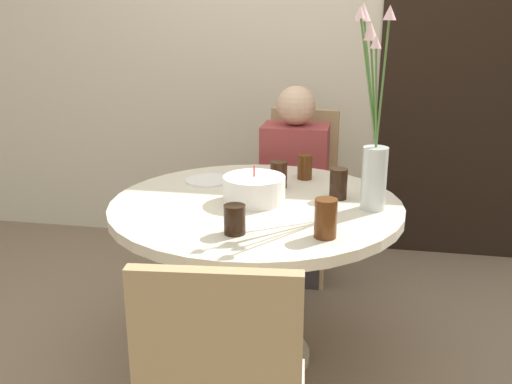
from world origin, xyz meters
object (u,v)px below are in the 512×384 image
at_px(chair_far_back, 300,183).
at_px(drink_glass_2, 279,174).
at_px(drink_glass_1, 235,219).
at_px(drink_glass_3, 326,218).
at_px(flower_vase, 373,142).
at_px(side_plate, 209,180).
at_px(person_woman, 294,193).
at_px(birthday_cake, 254,189).
at_px(drink_glass_0, 338,184).
at_px(drink_glass_4, 305,167).

relative_size(chair_far_back, drink_glass_2, 8.06).
distance_m(drink_glass_1, drink_glass_3, 0.30).
distance_m(chair_far_back, flower_vase, 1.11).
relative_size(side_plate, drink_glass_2, 1.80).
bearing_deg(side_plate, drink_glass_3, -45.47).
xyz_separation_m(drink_glass_1, person_woman, (0.07, 1.13, -0.25)).
xyz_separation_m(flower_vase, side_plate, (-0.69, 0.24, -0.25)).
bearing_deg(drink_glass_3, birthday_cake, 132.79).
bearing_deg(drink_glass_3, drink_glass_0, 87.03).
xyz_separation_m(birthday_cake, flower_vase, (0.45, -0.00, 0.21)).
height_order(drink_glass_0, person_woman, person_woman).
relative_size(side_plate, drink_glass_4, 1.84).
xyz_separation_m(drink_glass_0, drink_glass_3, (-0.02, -0.42, 0.00)).
xyz_separation_m(birthday_cake, drink_glass_3, (0.30, -0.32, 0.01)).
xyz_separation_m(side_plate, drink_glass_4, (0.41, 0.12, 0.05)).
bearing_deg(birthday_cake, drink_glass_4, 65.37).
bearing_deg(drink_glass_2, person_woman, 89.69).
distance_m(birthday_cake, side_plate, 0.35).
distance_m(side_plate, drink_glass_1, 0.63).
bearing_deg(drink_glass_1, flower_vase, 37.57).
bearing_deg(drink_glass_0, side_plate, 166.35).
height_order(side_plate, drink_glass_2, drink_glass_2).
distance_m(drink_glass_3, drink_glass_4, 0.69).
distance_m(birthday_cake, drink_glass_0, 0.34).
bearing_deg(drink_glass_4, side_plate, -163.91).
distance_m(chair_far_back, drink_glass_3, 1.31).
relative_size(flower_vase, drink_glass_4, 6.79).
height_order(drink_glass_2, person_woman, person_woman).
xyz_separation_m(drink_glass_0, person_woman, (-0.25, 0.68, -0.27)).
height_order(flower_vase, person_woman, flower_vase).
bearing_deg(side_plate, birthday_cake, -43.23).
bearing_deg(drink_glass_3, flower_vase, 65.61).
xyz_separation_m(chair_far_back, drink_glass_1, (-0.08, -1.29, 0.25)).
xyz_separation_m(drink_glass_0, drink_glass_2, (-0.26, 0.11, -0.01)).
relative_size(chair_far_back, person_woman, 0.85).
height_order(flower_vase, drink_glass_1, flower_vase).
bearing_deg(drink_glass_3, side_plate, 134.53).
distance_m(birthday_cake, person_woman, 0.82).
relative_size(chair_far_back, birthday_cake, 3.71).
bearing_deg(chair_far_back, drink_glass_4, -77.67).
bearing_deg(flower_vase, person_woman, 115.67).
bearing_deg(person_woman, drink_glass_0, -69.67).
bearing_deg(chair_far_back, drink_glass_0, -69.57).
relative_size(flower_vase, drink_glass_1, 7.42).
distance_m(flower_vase, person_woman, 0.98).
bearing_deg(flower_vase, chair_far_back, 111.11).
bearing_deg(side_plate, drink_glass_4, 16.09).
bearing_deg(flower_vase, birthday_cake, 179.45).
bearing_deg(drink_glass_3, drink_glass_4, 101.55).
relative_size(birthday_cake, person_woman, 0.23).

